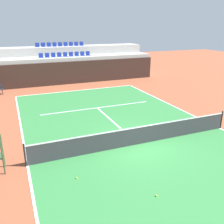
% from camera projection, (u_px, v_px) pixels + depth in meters
% --- Properties ---
extents(ground_plane, '(80.00, 80.00, 0.00)m').
position_uv_depth(ground_plane, '(138.00, 144.00, 12.82)').
color(ground_plane, brown).
extents(court_surface, '(11.00, 24.00, 0.01)m').
position_uv_depth(court_surface, '(138.00, 144.00, 12.82)').
color(court_surface, '#2D7238').
rests_on(court_surface, ground_plane).
extents(baseline_far, '(11.00, 0.10, 0.00)m').
position_uv_depth(baseline_far, '(78.00, 90.00, 23.24)').
color(baseline_far, white).
rests_on(baseline_far, court_surface).
extents(sideline_left, '(0.10, 24.00, 0.00)m').
position_uv_depth(sideline_left, '(28.00, 166.00, 10.86)').
color(sideline_left, white).
rests_on(sideline_left, court_surface).
extents(sideline_right, '(0.10, 24.00, 0.00)m').
position_uv_depth(sideline_right, '(219.00, 128.00, 14.78)').
color(sideline_right, white).
rests_on(sideline_right, court_surface).
extents(service_line_far, '(8.26, 0.10, 0.00)m').
position_uv_depth(service_line_far, '(97.00, 108.00, 18.40)').
color(service_line_far, white).
rests_on(service_line_far, court_surface).
extents(centre_service_line, '(0.10, 6.40, 0.00)m').
position_uv_depth(centre_service_line, '(114.00, 123.00, 15.61)').
color(centre_service_line, white).
rests_on(centre_service_line, court_surface).
extents(back_wall, '(18.94, 0.30, 2.28)m').
position_uv_depth(back_wall, '(69.00, 73.00, 25.53)').
color(back_wall, black).
rests_on(back_wall, ground_plane).
extents(stands_tier_lower, '(18.94, 2.40, 2.64)m').
position_uv_depth(stands_tier_lower, '(66.00, 69.00, 26.65)').
color(stands_tier_lower, '#9E9E99').
rests_on(stands_tier_lower, ground_plane).
extents(stands_tier_upper, '(18.94, 2.40, 3.51)m').
position_uv_depth(stands_tier_upper, '(62.00, 62.00, 28.59)').
color(stands_tier_upper, '#9E9E99').
rests_on(stands_tier_upper, ground_plane).
extents(seating_row_lower, '(5.43, 0.44, 0.44)m').
position_uv_depth(seating_row_lower, '(65.00, 55.00, 26.25)').
color(seating_row_lower, navy).
rests_on(seating_row_lower, stands_tier_lower).
extents(seating_row_upper, '(5.43, 0.44, 0.44)m').
position_uv_depth(seating_row_upper, '(60.00, 45.00, 28.05)').
color(seating_row_upper, navy).
rests_on(seating_row_upper, stands_tier_upper).
extents(tennis_net, '(11.08, 0.08, 1.07)m').
position_uv_depth(tennis_net, '(139.00, 135.00, 12.65)').
color(tennis_net, black).
rests_on(tennis_net, court_surface).
extents(tennis_ball_0, '(0.07, 0.07, 0.07)m').
position_uv_depth(tennis_ball_0, '(156.00, 195.00, 8.92)').
color(tennis_ball_0, '#CCE033').
rests_on(tennis_ball_0, court_surface).
extents(tennis_ball_2, '(0.07, 0.07, 0.07)m').
position_uv_depth(tennis_ball_2, '(77.00, 178.00, 9.94)').
color(tennis_ball_2, '#CCE033').
rests_on(tennis_ball_2, court_surface).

